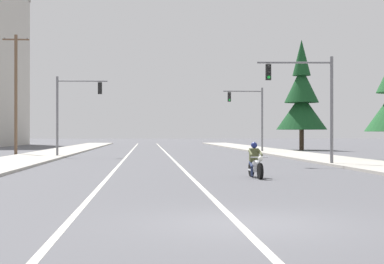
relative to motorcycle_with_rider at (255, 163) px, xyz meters
The scene contains 11 objects.
ground_plane 12.17m from the motorcycle_with_rider, 101.34° to the right, with size 400.00×400.00×0.00m, color #515156.
lane_stripe_center 33.19m from the motorcycle_with_rider, 94.48° to the left, with size 0.16×100.00×0.01m, color beige.
lane_stripe_left 33.63m from the motorcycle_with_rider, 100.30° to the left, with size 0.16×100.00×0.01m, color beige.
sidewalk_kerb_right 29.18m from the motorcycle_with_rider, 74.26° to the left, with size 4.40×110.00×0.14m, color #ADA89E.
sidewalk_kerb_left 30.83m from the motorcycle_with_rider, 114.33° to the left, with size 4.40×110.00×0.14m, color #ADA89E.
motorcycle_with_rider is the anchor object (origin of this frame).
traffic_signal_near_right 10.81m from the motorcycle_with_rider, 61.60° to the left, with size 4.34×0.45×6.20m.
traffic_signal_near_left 24.32m from the motorcycle_with_rider, 115.02° to the left, with size 3.92×0.37×6.20m.
traffic_signal_mid_right 32.21m from the motorcycle_with_rider, 80.03° to the left, with size 3.83×0.38×6.20m.
utility_pole_left_near 31.01m from the motorcycle_with_rider, 120.16° to the left, with size 2.22×0.26×10.13m.
conifer_tree_right_verge_far 41.43m from the motorcycle_with_rider, 72.31° to the left, with size 5.50×5.50×12.12m.
Camera 1 is at (-2.03, -11.63, 1.81)m, focal length 54.65 mm.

